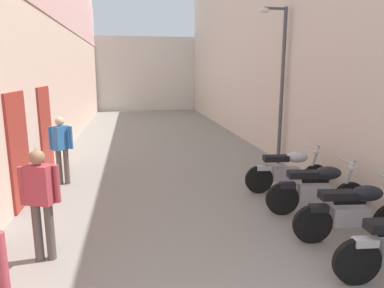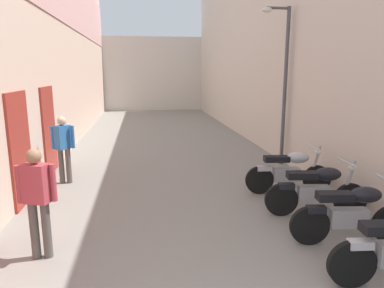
{
  "view_description": "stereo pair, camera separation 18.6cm",
  "coord_description": "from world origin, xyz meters",
  "px_view_note": "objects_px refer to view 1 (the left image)",
  "views": [
    {
      "loc": [
        -1.03,
        -1.32,
        2.58
      ],
      "look_at": [
        0.19,
        5.65,
        1.09
      ],
      "focal_mm": 32.68,
      "sensor_mm": 36.0,
      "label": 1
    },
    {
      "loc": [
        -0.84,
        -1.35,
        2.58
      ],
      "look_at": [
        0.19,
        5.65,
        1.09
      ],
      "focal_mm": 32.68,
      "sensor_mm": 36.0,
      "label": 2
    }
  ],
  "objects_px": {
    "motorcycle_fourth": "(318,188)",
    "street_lamp": "(279,74)",
    "motorcycle_third": "(354,211)",
    "motorcycle_fifth": "(288,170)",
    "pedestrian_further_down": "(61,145)",
    "pedestrian_mid_alley": "(41,197)"
  },
  "relations": [
    {
      "from": "motorcycle_third",
      "to": "pedestrian_mid_alley",
      "type": "bearing_deg",
      "value": 176.71
    },
    {
      "from": "motorcycle_fourth",
      "to": "street_lamp",
      "type": "distance_m",
      "value": 4.1
    },
    {
      "from": "motorcycle_third",
      "to": "motorcycle_fifth",
      "type": "height_order",
      "value": "same"
    },
    {
      "from": "street_lamp",
      "to": "motorcycle_fourth",
      "type": "bearing_deg",
      "value": -101.14
    },
    {
      "from": "pedestrian_further_down",
      "to": "motorcycle_third",
      "type": "bearing_deg",
      "value": -37.15
    },
    {
      "from": "motorcycle_third",
      "to": "motorcycle_fifth",
      "type": "relative_size",
      "value": 1.0
    },
    {
      "from": "motorcycle_fifth",
      "to": "pedestrian_mid_alley",
      "type": "xyz_separation_m",
      "value": [
        -4.52,
        -2.02,
        0.42
      ]
    },
    {
      "from": "pedestrian_further_down",
      "to": "motorcycle_fourth",
      "type": "bearing_deg",
      "value": -28.23
    },
    {
      "from": "motorcycle_third",
      "to": "pedestrian_mid_alley",
      "type": "height_order",
      "value": "pedestrian_mid_alley"
    },
    {
      "from": "motorcycle_fourth",
      "to": "street_lamp",
      "type": "bearing_deg",
      "value": 78.86
    },
    {
      "from": "motorcycle_fourth",
      "to": "pedestrian_mid_alley",
      "type": "distance_m",
      "value": 4.61
    },
    {
      "from": "motorcycle_fourth",
      "to": "motorcycle_fifth",
      "type": "relative_size",
      "value": 1.0
    },
    {
      "from": "pedestrian_further_down",
      "to": "street_lamp",
      "type": "relative_size",
      "value": 0.37
    },
    {
      "from": "motorcycle_fourth",
      "to": "pedestrian_mid_alley",
      "type": "height_order",
      "value": "pedestrian_mid_alley"
    },
    {
      "from": "motorcycle_fifth",
      "to": "motorcycle_third",
      "type": "bearing_deg",
      "value": -90.0
    },
    {
      "from": "pedestrian_mid_alley",
      "to": "street_lamp",
      "type": "xyz_separation_m",
      "value": [
        5.21,
        4.33,
        1.58
      ]
    },
    {
      "from": "motorcycle_fifth",
      "to": "street_lamp",
      "type": "bearing_deg",
      "value": 73.33
    },
    {
      "from": "pedestrian_mid_alley",
      "to": "pedestrian_further_down",
      "type": "xyz_separation_m",
      "value": [
        -0.36,
        3.43,
        0.0
      ]
    },
    {
      "from": "motorcycle_third",
      "to": "motorcycle_fifth",
      "type": "distance_m",
      "value": 2.28
    },
    {
      "from": "pedestrian_further_down",
      "to": "street_lamp",
      "type": "height_order",
      "value": "street_lamp"
    },
    {
      "from": "pedestrian_mid_alley",
      "to": "street_lamp",
      "type": "distance_m",
      "value": 6.96
    },
    {
      "from": "motorcycle_fourth",
      "to": "street_lamp",
      "type": "xyz_separation_m",
      "value": [
        0.69,
        3.51,
        1.99
      ]
    }
  ]
}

